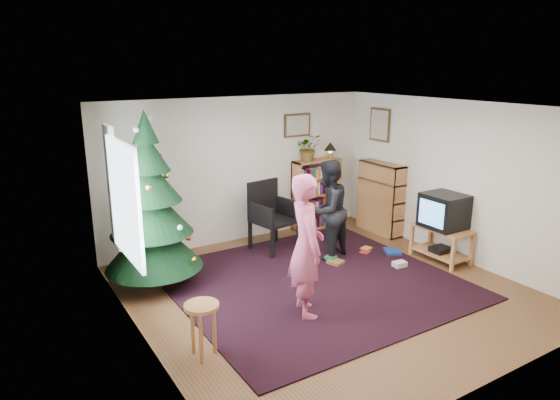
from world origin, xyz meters
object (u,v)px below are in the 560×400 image
stool (202,316)px  picture_back (297,125)px  potted_plant (308,148)px  christmas_tree (151,215)px  crt_tv (444,211)px  bookshelf_right (381,197)px  bookshelf_back (316,193)px  armchair (270,212)px  tv_stand (441,241)px  person_by_chair (328,210)px  table_lamp (330,147)px  picture_right (380,125)px  person_standing (306,246)px

stool → picture_back: bearing=43.7°
potted_plant → christmas_tree: bearing=-164.6°
picture_back → christmas_tree: 3.37m
potted_plant → crt_tv: bearing=-69.2°
bookshelf_right → potted_plant: (-1.03, 0.85, 0.88)m
bookshelf_back → armchair: bookshelf_back is taller
crt_tv → tv_stand: bearing=0.0°
person_by_chair → potted_plant: bearing=-131.3°
crt_tv → stool: crt_tv is taller
picture_back → bookshelf_back: bearing=-20.6°
picture_back → potted_plant: picture_back is taller
person_by_chair → table_lamp: bearing=-146.5°
picture_right → potted_plant: picture_right is taller
armchair → picture_right: bearing=-12.1°
picture_back → tv_stand: bearing=-67.1°
picture_right → person_standing: picture_right is taller
christmas_tree → bookshelf_right: (4.26, 0.04, -0.36)m
armchair → potted_plant: 1.53m
picture_right → christmas_tree: 4.51m
bookshelf_back → tv_stand: bearing=-73.5°
picture_right → tv_stand: 2.44m
person_standing → bookshelf_right: bearing=-40.1°
picture_right → potted_plant: size_ratio=1.21×
bookshelf_right → table_lamp: bearing=32.0°
picture_right → stool: (-4.54, -2.35, -1.48)m
bookshelf_right → stool: bearing=115.3°
stool → person_by_chair: (2.79, 1.55, 0.33)m
bookshelf_back → bookshelf_right: same height
potted_plant → picture_right: bearing=-26.8°
person_standing → tv_stand: bearing=-66.0°
christmas_tree → armchair: christmas_tree is taller
bookshelf_back → person_standing: 3.45m
picture_right → picture_back: bearing=151.3°
stool → picture_right: bearing=27.3°
armchair → person_standing: person_standing is taller
armchair → potted_plant: potted_plant is taller
stool → crt_tv: bearing=7.2°
bookshelf_back → potted_plant: potted_plant is taller
crt_tv → person_by_chair: bearing=145.9°
crt_tv → armchair: bearing=137.0°
crt_tv → potted_plant: (-0.91, 2.40, 0.73)m
bookshelf_right → crt_tv: size_ratio=2.13×
christmas_tree → potted_plant: bearing=15.4°
bookshelf_back → armchair: bearing=-158.7°
christmas_tree → bookshelf_right: size_ratio=1.89×
picture_back → picture_right: 1.51m
tv_stand → potted_plant: (-0.91, 2.40, 1.22)m
bookshelf_right → tv_stand: 1.59m
bookshelf_right → armchair: size_ratio=1.13×
picture_right → christmas_tree: size_ratio=0.24×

